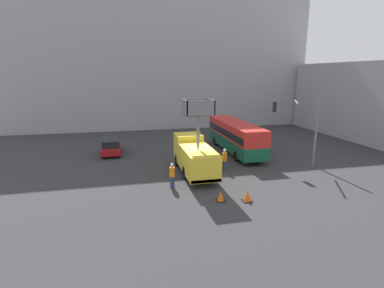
# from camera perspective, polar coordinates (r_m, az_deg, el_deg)

# --- Properties ---
(ground_plane) EXTENTS (120.00, 120.00, 0.00)m
(ground_plane) POSITION_cam_1_polar(r_m,az_deg,el_deg) (24.08, 1.70, -6.00)
(ground_plane) COLOR #333335
(building_backdrop_far) EXTENTS (44.00, 10.00, 20.21)m
(building_backdrop_far) POSITION_cam_1_polar(r_m,az_deg,el_deg) (48.33, -6.22, 15.74)
(building_backdrop_far) COLOR #9E9EA3
(building_backdrop_far) RESTS_ON ground_plane
(utility_truck) EXTENTS (2.26, 7.08, 6.09)m
(utility_truck) POSITION_cam_1_polar(r_m,az_deg,el_deg) (24.14, 0.45, -2.03)
(utility_truck) COLOR yellow
(utility_truck) RESTS_ON ground_plane
(city_bus) EXTENTS (2.46, 10.75, 3.11)m
(city_bus) POSITION_cam_1_polar(r_m,az_deg,el_deg) (31.13, 8.23, 1.77)
(city_bus) COLOR #145638
(city_bus) RESTS_ON ground_plane
(traffic_light_pole) EXTENTS (3.46, 3.21, 5.87)m
(traffic_light_pole) POSITION_cam_1_polar(r_m,az_deg,el_deg) (27.50, 20.00, 4.22)
(traffic_light_pole) COLOR slate
(traffic_light_pole) RESTS_ON ground_plane
(road_worker_near_truck) EXTENTS (0.38, 0.38, 1.83)m
(road_worker_near_truck) POSITION_cam_1_polar(r_m,az_deg,el_deg) (21.35, -3.81, -5.97)
(road_worker_near_truck) COLOR navy
(road_worker_near_truck) RESTS_ON ground_plane
(road_worker_directing) EXTENTS (0.38, 0.38, 1.91)m
(road_worker_directing) POSITION_cam_1_polar(r_m,az_deg,el_deg) (25.05, 6.20, -3.00)
(road_worker_directing) COLOR navy
(road_worker_directing) RESTS_ON ground_plane
(traffic_cone_near_truck) EXTENTS (0.58, 0.58, 0.66)m
(traffic_cone_near_truck) POSITION_cam_1_polar(r_m,az_deg,el_deg) (19.44, 5.47, -9.92)
(traffic_cone_near_truck) COLOR black
(traffic_cone_near_truck) RESTS_ON ground_plane
(traffic_cone_mid_road) EXTENTS (0.64, 0.64, 0.73)m
(traffic_cone_mid_road) POSITION_cam_1_polar(r_m,az_deg,el_deg) (19.63, 10.51, -9.73)
(traffic_cone_mid_road) COLOR black
(traffic_cone_mid_road) RESTS_ON ground_plane
(parked_car_curbside) EXTENTS (1.87, 4.40, 1.53)m
(parked_car_curbside) POSITION_cam_1_polar(r_m,az_deg,el_deg) (31.30, -15.13, -0.47)
(parked_car_curbside) COLOR maroon
(parked_car_curbside) RESTS_ON ground_plane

